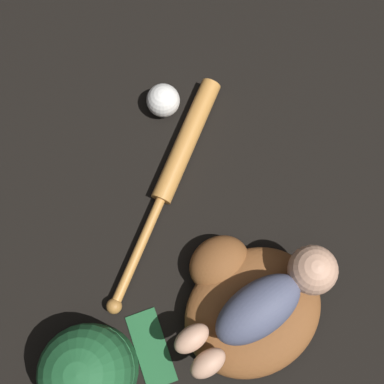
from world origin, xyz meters
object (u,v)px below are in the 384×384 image
Objects in this scene: baby_figure at (269,301)px; baseball at (163,100)px; baseball_glove at (247,303)px; baseball_cap at (88,372)px; baseball_bat at (177,162)px.

baby_figure is 4.55× the size of baseball.
baseball_glove is 4.59× the size of baseball.
baseball_glove is 0.33m from baseball_cap.
baseball_glove is at bearing 125.45° from baby_figure.
baseball_glove is at bearing -120.00° from baseball.
baseball_glove reaches higher than baseball_bat.
baseball_cap is at bearing -154.47° from baseball.
baseball is (0.22, 0.43, -0.09)m from baby_figure.
baseball_bat is 2.07× the size of baseball_cap.
baseball_cap is (-0.52, -0.25, 0.04)m from baseball.
baseball_bat is 0.14m from baseball.
baseball_glove is 1.01× the size of baby_figure.
baseball_glove is at bearing -28.76° from baseball_cap.
baby_figure is 0.64× the size of baseball_bat.
baseball is at bearing 51.52° from baseball_bat.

